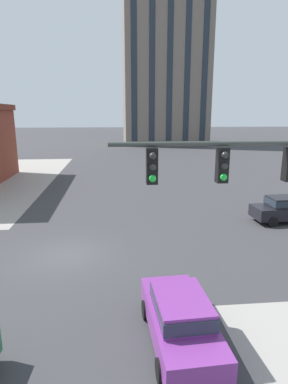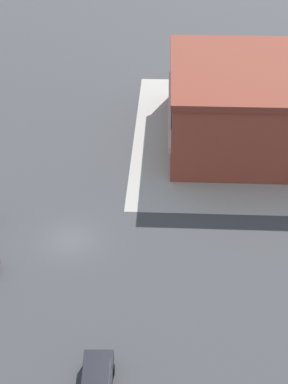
# 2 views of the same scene
# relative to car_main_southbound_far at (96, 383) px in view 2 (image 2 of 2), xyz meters

# --- Properties ---
(ground_plane) EXTENTS (320.00, 320.00, 0.00)m
(ground_plane) POSITION_rel_car_main_southbound_far_xyz_m (-13.56, -3.85, -0.92)
(ground_plane) COLOR #38383A
(sidewalk_far_corner) EXTENTS (32.00, 32.00, 0.02)m
(sidewalk_far_corner) POSITION_rel_car_main_southbound_far_xyz_m (-33.56, 16.15, -0.92)
(sidewalk_far_corner) COLOR gray
(sidewalk_far_corner) RESTS_ON ground
(car_main_southbound_far) EXTENTS (4.47, 2.04, 1.68)m
(car_main_southbound_far) POSITION_rel_car_main_southbound_far_xyz_m (0.00, 0.00, 0.00)
(car_main_southbound_far) COLOR black
(car_main_southbound_far) RESTS_ON ground
(storefront_block_near_corner) EXTENTS (21.47, 16.99, 7.90)m
(storefront_block_near_corner) POSITION_rel_car_main_southbound_far_xyz_m (-33.08, 12.44, 3.04)
(storefront_block_near_corner) COLOR brown
(storefront_block_near_corner) RESTS_ON ground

